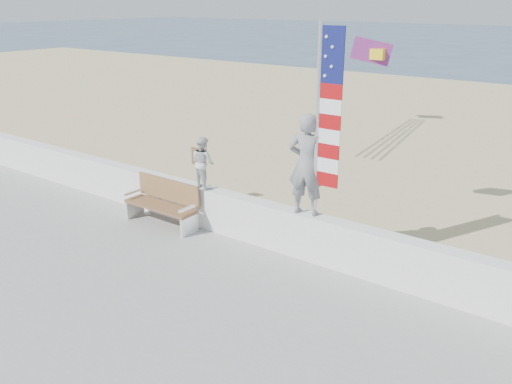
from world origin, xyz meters
TOP-DOWN VIEW (x-y plane):
  - ground at (0.00, 0.00)m, footprint 220.00×220.00m
  - sand at (0.00, 9.00)m, footprint 90.00×40.00m
  - seawall at (0.00, 2.00)m, footprint 30.00×0.35m
  - adult at (1.21, 2.00)m, footprint 0.79×0.60m
  - child at (-1.35, 2.00)m, footprint 0.62×0.54m
  - bench at (-2.15, 1.55)m, footprint 1.80×0.57m
  - flag at (1.53, 2.00)m, footprint 0.50×0.08m
  - parafoil_kite at (1.26, 4.40)m, footprint 0.87×0.57m
  - sign at (-2.49, 3.06)m, footprint 0.32×0.07m

SIDE VIEW (x-z plane):
  - ground at x=0.00m, z-range 0.00..0.00m
  - sand at x=0.00m, z-range 0.00..0.08m
  - seawall at x=0.00m, z-range 0.18..1.08m
  - bench at x=-2.15m, z-range 0.19..1.19m
  - sign at x=-2.49m, z-range 0.21..1.67m
  - child at x=-1.35m, z-range 1.08..2.19m
  - adult at x=1.21m, z-range 1.08..3.00m
  - flag at x=1.53m, z-range 1.24..4.74m
  - parafoil_kite at x=1.26m, z-range 3.60..4.19m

